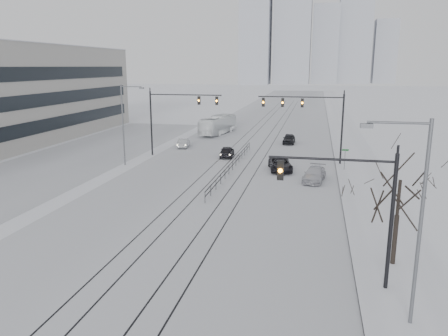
% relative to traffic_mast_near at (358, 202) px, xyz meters
% --- Properties ---
extents(ground, '(500.00, 500.00, 0.00)m').
position_rel_traffic_mast_near_xyz_m(ground, '(-10.79, -6.00, -4.56)').
color(ground, white).
rests_on(ground, ground).
extents(road, '(22.00, 260.00, 0.02)m').
position_rel_traffic_mast_near_xyz_m(road, '(-10.79, 54.00, -4.55)').
color(road, silver).
rests_on(road, ground).
extents(sidewalk_east, '(5.00, 260.00, 0.16)m').
position_rel_traffic_mast_near_xyz_m(sidewalk_east, '(2.71, 54.00, -4.48)').
color(sidewalk_east, white).
rests_on(sidewalk_east, ground).
extents(curb, '(0.10, 260.00, 0.12)m').
position_rel_traffic_mast_near_xyz_m(curb, '(0.26, 54.00, -4.50)').
color(curb, gray).
rests_on(curb, ground).
extents(parking_strip, '(14.00, 60.00, 0.03)m').
position_rel_traffic_mast_near_xyz_m(parking_strip, '(-30.79, 29.00, -4.55)').
color(parking_strip, silver).
rests_on(parking_strip, ground).
extents(tram_rails, '(5.30, 180.00, 0.01)m').
position_rel_traffic_mast_near_xyz_m(tram_rails, '(-10.79, 34.00, -4.54)').
color(tram_rails, black).
rests_on(tram_rails, ground).
extents(skyline, '(96.00, 48.00, 72.00)m').
position_rel_traffic_mast_near_xyz_m(skyline, '(-5.77, 267.63, 26.08)').
color(skyline, '#9FA3AF').
rests_on(skyline, ground).
extents(traffic_mast_near, '(6.10, 0.37, 7.00)m').
position_rel_traffic_mast_near_xyz_m(traffic_mast_near, '(0.00, 0.00, 0.00)').
color(traffic_mast_near, black).
rests_on(traffic_mast_near, ground).
extents(traffic_mast_ne, '(9.60, 0.37, 8.00)m').
position_rel_traffic_mast_near_xyz_m(traffic_mast_ne, '(-2.64, 29.00, 1.20)').
color(traffic_mast_ne, black).
rests_on(traffic_mast_ne, ground).
extents(traffic_mast_nw, '(9.10, 0.37, 8.00)m').
position_rel_traffic_mast_near_xyz_m(traffic_mast_nw, '(-19.31, 30.00, 1.01)').
color(traffic_mast_nw, black).
rests_on(traffic_mast_nw, ground).
extents(street_light_east, '(2.73, 0.25, 9.00)m').
position_rel_traffic_mast_near_xyz_m(street_light_east, '(1.91, -3.00, 0.65)').
color(street_light_east, '#595B60').
rests_on(street_light_east, ground).
extents(street_light_west, '(2.73, 0.25, 9.00)m').
position_rel_traffic_mast_near_xyz_m(street_light_west, '(-22.99, 24.00, 0.65)').
color(street_light_west, '#595B60').
rests_on(street_light_west, ground).
extents(bare_tree, '(4.40, 4.40, 6.10)m').
position_rel_traffic_mast_near_xyz_m(bare_tree, '(2.41, 3.00, -0.07)').
color(bare_tree, black).
rests_on(bare_tree, ground).
extents(median_fence, '(0.06, 24.00, 1.00)m').
position_rel_traffic_mast_near_xyz_m(median_fence, '(-10.79, 24.00, -4.04)').
color(median_fence, black).
rests_on(median_fence, ground).
extents(street_sign, '(0.70, 0.06, 2.40)m').
position_rel_traffic_mast_near_xyz_m(street_sign, '(1.01, 26.00, -2.96)').
color(street_sign, '#595B60').
rests_on(street_sign, ground).
extents(sedan_sb_inner, '(1.99, 4.12, 1.35)m').
position_rel_traffic_mast_near_xyz_m(sedan_sb_inner, '(-12.79, 30.75, -3.88)').
color(sedan_sb_inner, black).
rests_on(sedan_sb_inner, ground).
extents(sedan_sb_outer, '(1.90, 3.94, 1.25)m').
position_rel_traffic_mast_near_xyz_m(sedan_sb_outer, '(-19.97, 35.88, -3.94)').
color(sedan_sb_outer, '#A3A7AB').
rests_on(sedan_sb_outer, ground).
extents(sedan_nb_front, '(3.16, 5.22, 1.35)m').
position_rel_traffic_mast_near_xyz_m(sedan_nb_front, '(-5.71, 24.78, -3.89)').
color(sedan_nb_front, black).
rests_on(sedan_nb_front, ground).
extents(sedan_nb_right, '(2.50, 4.81, 1.33)m').
position_rel_traffic_mast_near_xyz_m(sedan_nb_right, '(-2.09, 21.09, -3.90)').
color(sedan_nb_right, '#BABBC2').
rests_on(sedan_nb_right, ground).
extents(sedan_nb_far, '(1.71, 4.09, 1.39)m').
position_rel_traffic_mast_near_xyz_m(sedan_nb_far, '(-5.91, 42.02, -3.87)').
color(sedan_nb_far, black).
rests_on(sedan_nb_far, ground).
extents(box_truck, '(4.38, 10.94, 2.97)m').
position_rel_traffic_mast_near_xyz_m(box_truck, '(-18.02, 48.97, -3.08)').
color(box_truck, white).
rests_on(box_truck, ground).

